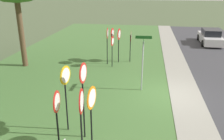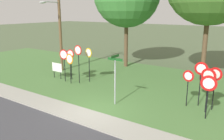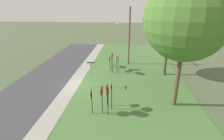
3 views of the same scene
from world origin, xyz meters
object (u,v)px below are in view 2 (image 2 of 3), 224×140
Objects in this scene: stop_sign_far_left at (70,62)px; yield_sign_far_left at (215,79)px; yield_sign_near_left at (188,80)px; yield_sign_far_right at (208,80)px; yield_sign_center at (208,87)px; street_name_post at (115,75)px; stop_sign_near_left at (71,58)px; yield_sign_near_right at (201,73)px; notice_board at (57,68)px; stop_sign_far_right at (64,58)px; utility_pole at (58,20)px; stop_sign_far_center at (78,56)px; stop_sign_near_right at (89,57)px.

yield_sign_far_left reaches higher than stop_sign_far_left.
yield_sign_far_right is (1.12, -0.30, 0.27)m from yield_sign_near_left.
yield_sign_far_left is 1.06× the size of yield_sign_center.
street_name_post is (-3.53, -2.10, 0.19)m from yield_sign_near_left.
yield_sign_center reaches higher than stop_sign_far_left.
yield_sign_center is 0.78× the size of street_name_post.
yield_sign_near_right is at bearing -5.14° from stop_sign_near_left.
yield_sign_near_right is at bearing 3.91° from notice_board.
stop_sign_far_right is 2.01× the size of notice_board.
yield_sign_center is (10.64, -1.38, -0.03)m from stop_sign_near_left.
yield_sign_far_right is (9.67, 0.32, 0.18)m from stop_sign_far_left.
utility_pole is (-2.78, 1.54, 2.80)m from stop_sign_near_left.
utility_pole is at bearing 171.09° from yield_sign_near_right.
yield_sign_near_right reaches higher than yield_sign_far_right.
stop_sign_far_center is at bearing -170.37° from yield_sign_near_left.
yield_sign_near_left is at bearing -4.27° from stop_sign_far_right.
stop_sign_far_center is at bearing -26.58° from utility_pole.
stop_sign_far_left is 5.17m from utility_pole.
stop_sign_far_left reaches higher than yield_sign_near_left.
yield_sign_near_right is 12.98m from utility_pole.
stop_sign_far_left is at bearing -116.08° from stop_sign_near_right.
stop_sign_far_center is at bearing 46.53° from stop_sign_far_left.
street_name_post is (-4.89, -2.31, -0.06)m from yield_sign_far_left.
notice_board is (-2.77, -0.70, -1.07)m from stop_sign_near_right.
stop_sign_far_left is 1.07× the size of yield_sign_near_left.
utility_pole reaches higher than yield_sign_near_right.
utility_pole reaches higher than notice_board.
stop_sign_far_right is 9.29m from yield_sign_near_left.
yield_sign_center is at bearing -3.80° from notice_board.
yield_sign_center is 0.27× the size of utility_pole.
stop_sign_far_right is (-1.58, -1.03, -0.07)m from stop_sign_near_right.
yield_sign_center is (9.88, -0.50, 0.05)m from stop_sign_far_left.
stop_sign_near_right is 8.25m from yield_sign_near_right.
stop_sign_near_right is 7.72m from yield_sign_near_left.
stop_sign_near_left is 1.40m from stop_sign_far_center.
stop_sign_near_left is 0.93× the size of yield_sign_near_right.
yield_sign_center is 14.02m from utility_pole.
stop_sign_far_left is 8.57m from yield_sign_near_left.
stop_sign_near_left is 1.13× the size of yield_sign_near_left.
notice_board is at bearing -168.64° from yield_sign_far_left.
stop_sign_near_left is at bearing -159.85° from stop_sign_near_right.
street_name_post is at bearing -14.86° from notice_board.
yield_sign_center is 11.87m from notice_board.
notice_board is (-11.82, -0.36, -0.98)m from yield_sign_far_left.
yield_sign_near_right reaches higher than stop_sign_far_left.
stop_sign_far_center is at bearing -178.41° from yield_sign_near_right.
stop_sign_near_right is 5.27m from utility_pole.
stop_sign_far_center is at bearing 155.77° from street_name_post.
yield_sign_far_left is at bearing 12.58° from stop_sign_far_left.
street_name_post is at bearing -28.43° from stop_sign_near_left.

